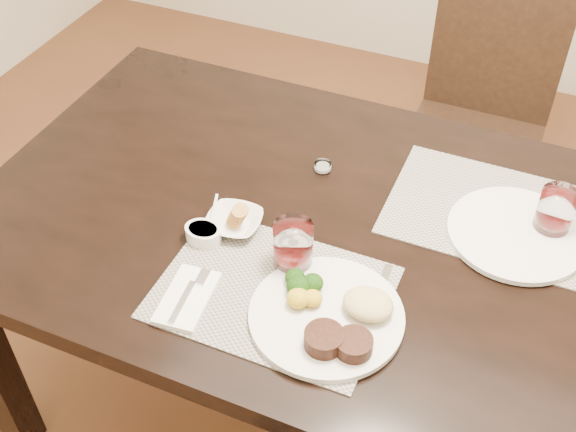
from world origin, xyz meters
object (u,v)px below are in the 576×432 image
at_px(dinner_plate, 333,316).
at_px(steak_knife, 368,315).
at_px(cracker_bowl, 234,222).
at_px(far_plate, 516,233).
at_px(wine_glass_near, 293,248).
at_px(chair_far, 480,113).

relative_size(dinner_plate, steak_knife, 1.39).
xyz_separation_m(cracker_bowl, far_plate, (0.58, 0.22, -0.01)).
height_order(cracker_bowl, wine_glass_near, wine_glass_near).
bearing_deg(chair_far, dinner_plate, -93.82).
bearing_deg(dinner_plate, wine_glass_near, 147.66).
bearing_deg(far_plate, steak_knife, -123.36).
relative_size(cracker_bowl, wine_glass_near, 1.17).
height_order(dinner_plate, wine_glass_near, wine_glass_near).
relative_size(dinner_plate, cracker_bowl, 2.30).
xyz_separation_m(dinner_plate, far_plate, (0.29, 0.38, -0.01)).
xyz_separation_m(steak_knife, cracker_bowl, (-0.35, 0.12, 0.01)).
bearing_deg(chair_far, wine_glass_near, -100.97).
bearing_deg(far_plate, dinner_plate, -126.70).
bearing_deg(dinner_plate, steak_knife, 41.51).
xyz_separation_m(steak_knife, far_plate, (0.23, 0.34, 0.00)).
bearing_deg(wine_glass_near, cracker_bowl, 161.64).
relative_size(chair_far, dinner_plate, 2.93).
height_order(dinner_plate, cracker_bowl, same).
bearing_deg(steak_knife, cracker_bowl, 158.01).
bearing_deg(cracker_bowl, chair_far, 70.01).
height_order(chair_far, steak_knife, chair_far).
distance_m(steak_knife, cracker_bowl, 0.38).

